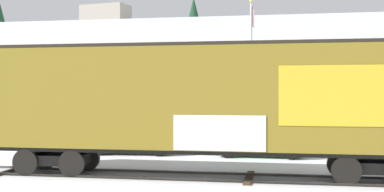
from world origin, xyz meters
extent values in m
plane|color=silver|center=(0.00, 0.00, 0.00)|extent=(260.00, 260.00, 0.00)
cube|color=#4C4742|center=(0.95, -0.72, 0.04)|extent=(60.00, 0.26, 0.08)
cube|color=#4C4742|center=(0.94, 0.72, 0.04)|extent=(60.00, 0.26, 0.08)
cube|color=#423323|center=(-6.19, -0.02, 0.04)|extent=(0.25, 2.50, 0.07)
cube|color=#423323|center=(2.41, 0.00, 0.04)|extent=(0.25, 2.50, 0.07)
cube|color=olive|center=(0.95, 0.00, 2.70)|extent=(17.01, 2.90, 3.30)
cube|color=#2D2823|center=(0.95, 0.00, 4.47)|extent=(16.15, 0.44, 0.24)
cube|color=gold|center=(5.25, -1.43, 2.78)|extent=(3.74, 0.04, 1.81)
cube|color=silver|center=(1.58, -1.45, 1.63)|extent=(2.86, 0.04, 1.10)
cube|color=black|center=(0.95, 0.00, 0.95)|extent=(16.67, 1.62, 0.20)
cube|color=black|center=(-4.40, -0.01, 0.51)|extent=(2.10, 1.29, 0.36)
cylinder|color=black|center=(-5.25, -0.74, 0.46)|extent=(0.92, 0.12, 0.92)
cylinder|color=black|center=(-5.26, 0.70, 0.46)|extent=(0.92, 0.12, 0.92)
cylinder|color=black|center=(-3.55, -0.73, 0.46)|extent=(0.92, 0.12, 0.92)
cylinder|color=black|center=(-3.56, 0.71, 0.46)|extent=(0.92, 0.12, 0.92)
cube|color=black|center=(6.29, 0.01, 0.51)|extent=(2.10, 1.29, 0.36)
cylinder|color=black|center=(5.45, -0.71, 0.46)|extent=(0.92, 0.12, 0.92)
cylinder|color=black|center=(5.44, 0.73, 0.46)|extent=(0.92, 0.12, 0.92)
cylinder|color=silver|center=(1.95, 9.10, 3.74)|extent=(0.12, 0.12, 7.48)
sphere|color=#D8CC66|center=(1.95, 9.10, 7.56)|extent=(0.18, 0.18, 0.18)
cube|color=red|center=(1.99, 9.93, 6.90)|extent=(0.09, 1.54, 0.97)
cube|color=white|center=(2.00, 10.31, 6.90)|extent=(0.07, 0.77, 0.97)
cube|color=silver|center=(0.00, 58.44, 5.81)|extent=(159.89, 36.51, 11.63)
cube|color=#9E9384|center=(-19.77, 47.48, 13.11)|extent=(6.66, 4.41, 2.97)
cone|color=#193D23|center=(-7.94, 48.74, 13.60)|extent=(1.97, 1.97, 3.94)
cube|color=black|center=(-3.41, 5.93, 0.64)|extent=(4.23, 2.19, 0.64)
cube|color=#2D333D|center=(-3.71, 5.91, 1.30)|extent=(1.92, 1.83, 0.68)
cylinder|color=black|center=(-2.09, 6.93, 0.32)|extent=(0.66, 0.27, 0.64)
cylinder|color=black|center=(-1.95, 5.15, 0.32)|extent=(0.66, 0.27, 0.64)
cylinder|color=black|center=(-4.87, 6.71, 0.32)|extent=(0.66, 0.27, 0.64)
cylinder|color=black|center=(-4.73, 4.93, 0.32)|extent=(0.66, 0.27, 0.64)
cube|color=#1E5933|center=(2.57, 5.90, 0.72)|extent=(4.14, 1.92, 0.79)
cube|color=#2D333D|center=(2.40, 5.90, 1.47)|extent=(1.83, 1.66, 0.72)
cylinder|color=black|center=(3.99, 6.69, 0.32)|extent=(0.65, 0.24, 0.64)
cylinder|color=black|center=(3.93, 5.00, 0.32)|extent=(0.65, 0.24, 0.64)
cylinder|color=black|center=(1.22, 6.79, 0.32)|extent=(0.65, 0.24, 0.64)
cylinder|color=black|center=(1.16, 5.10, 0.32)|extent=(0.65, 0.24, 0.64)
camera|label=1|loc=(3.43, -16.66, 2.88)|focal=46.66mm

